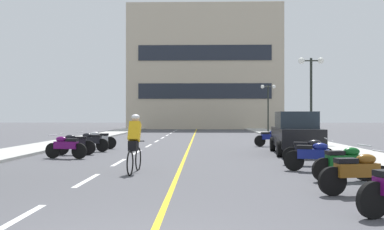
{
  "coord_description": "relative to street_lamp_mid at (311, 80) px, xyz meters",
  "views": [
    {
      "loc": [
        0.93,
        -4.38,
        1.65
      ],
      "look_at": [
        0.28,
        21.65,
        1.69
      ],
      "focal_mm": 38.38,
      "sensor_mm": 36.0,
      "label": 1
    }
  ],
  "objects": [
    {
      "name": "street_lamp_mid",
      "position": [
        0.0,
        0.0,
        0.0
      ],
      "size": [
        1.46,
        0.36,
        4.87
      ],
      "color": "black",
      "rests_on": "curb_right"
    },
    {
      "name": "lane_dash_0",
      "position": [
        -9.19,
        -17.32,
        -3.7
      ],
      "size": [
        0.14,
        2.2,
        0.01
      ],
      "primitive_type": "cube",
      "color": "silver",
      "rests_on": "ground"
    },
    {
      "name": "lane_dash_4",
      "position": [
        -9.19,
        -1.32,
        -3.7
      ],
      "size": [
        0.14,
        2.2,
        0.01
      ],
      "primitive_type": "cube",
      "color": "silver",
      "rests_on": "ground"
    },
    {
      "name": "lane_dash_6",
      "position": [
        -9.19,
        6.68,
        -3.7
      ],
      "size": [
        0.14,
        2.2,
        0.01
      ],
      "primitive_type": "cube",
      "color": "silver",
      "rests_on": "ground"
    },
    {
      "name": "motorcycle_4",
      "position": [
        -2.72,
        -10.04,
        -3.23
      ],
      "size": [
        1.69,
        0.61,
        0.92
      ],
      "color": "black",
      "rests_on": "ground"
    },
    {
      "name": "parked_car_near",
      "position": [
        -2.21,
        -5.92,
        -2.79
      ],
      "size": [
        2.15,
        4.31,
        1.82
      ],
      "color": "black",
      "rests_on": "ground"
    },
    {
      "name": "motorcycle_7",
      "position": [
        -11.36,
        -5.05,
        -3.23
      ],
      "size": [
        1.69,
        0.61,
        0.92
      ],
      "color": "black",
      "rests_on": "ground"
    },
    {
      "name": "lane_dash_9",
      "position": [
        -9.19,
        18.68,
        -3.7
      ],
      "size": [
        0.14,
        2.2,
        0.01
      ],
      "primitive_type": "cube",
      "color": "silver",
      "rests_on": "ground"
    },
    {
      "name": "motorcycle_9",
      "position": [
        -2.63,
        -1.68,
        -3.23
      ],
      "size": [
        1.69,
        0.62,
        0.92
      ],
      "color": "black",
      "rests_on": "ground"
    },
    {
      "name": "motorcycle_3",
      "position": [
        -2.97,
        -11.52,
        -3.23
      ],
      "size": [
        1.67,
        0.71,
        0.92
      ],
      "color": "black",
      "rests_on": "ground"
    },
    {
      "name": "office_building",
      "position": [
        -5.96,
        29.91,
        3.98
      ],
      "size": [
        19.1,
        8.58,
        15.38
      ],
      "color": "#BCAD93",
      "rests_on": "ground"
    },
    {
      "name": "street_lamp_far",
      "position": [
        0.19,
        16.56,
        -0.21
      ],
      "size": [
        1.46,
        0.36,
        4.54
      ],
      "color": "black",
      "rests_on": "curb_right"
    },
    {
      "name": "motorcycle_8",
      "position": [
        -11.36,
        -3.62,
        -3.23
      ],
      "size": [
        1.69,
        0.63,
        0.92
      ],
      "color": "black",
      "rests_on": "ground"
    },
    {
      "name": "lane_dash_1",
      "position": [
        -9.19,
        -13.32,
        -3.7
      ],
      "size": [
        0.14,
        2.2,
        0.01
      ],
      "primitive_type": "cube",
      "color": "silver",
      "rests_on": "ground"
    },
    {
      "name": "lane_dash_7",
      "position": [
        -9.19,
        10.68,
        -3.7
      ],
      "size": [
        0.14,
        2.2,
        0.01
      ],
      "primitive_type": "cube",
      "color": "silver",
      "rests_on": "ground"
    },
    {
      "name": "centre_line_yellow",
      "position": [
        -6.94,
        4.68,
        -3.7
      ],
      "size": [
        0.12,
        66.0,
        0.01
      ],
      "primitive_type": "cube",
      "color": "gold",
      "rests_on": "ground"
    },
    {
      "name": "ground_plane",
      "position": [
        -7.19,
        1.68,
        -3.71
      ],
      "size": [
        140.0,
        140.0,
        0.0
      ],
      "primitive_type": "plane",
      "color": "#47474C"
    },
    {
      "name": "curb_right",
      "position": [
        0.01,
        4.68,
        -3.65
      ],
      "size": [
        2.4,
        72.0,
        0.12
      ],
      "primitive_type": "cube",
      "color": "#A8A8A3",
      "rests_on": "ground"
    },
    {
      "name": "motorcycle_2",
      "position": [
        -2.68,
        -13.3,
        -3.23
      ],
      "size": [
        1.69,
        0.62,
        0.92
      ],
      "color": "black",
      "rests_on": "ground"
    },
    {
      "name": "lane_dash_5",
      "position": [
        -9.19,
        2.68,
        -3.7
      ],
      "size": [
        0.14,
        2.2,
        0.01
      ],
      "primitive_type": "cube",
      "color": "silver",
      "rests_on": "ground"
    },
    {
      "name": "lane_dash_3",
      "position": [
        -9.19,
        -5.32,
        -3.7
      ],
      "size": [
        0.14,
        2.2,
        0.01
      ],
      "primitive_type": "cube",
      "color": "silver",
      "rests_on": "ground"
    },
    {
      "name": "curb_left",
      "position": [
        -14.39,
        4.68,
        -3.65
      ],
      "size": [
        2.4,
        72.0,
        0.12
      ],
      "primitive_type": "cube",
      "color": "#A8A8A3",
      "rests_on": "ground"
    },
    {
      "name": "lane_dash_8",
      "position": [
        -9.19,
        14.68,
        -3.7
      ],
      "size": [
        0.14,
        2.2,
        0.01
      ],
      "primitive_type": "cube",
      "color": "silver",
      "rests_on": "ground"
    },
    {
      "name": "motorcycle_5",
      "position": [
        -11.49,
        -8.11,
        -3.23
      ],
      "size": [
        1.69,
        0.61,
        0.92
      ],
      "color": "black",
      "rests_on": "ground"
    },
    {
      "name": "motorcycle_1",
      "position": [
        -3.02,
        -15.09,
        -3.23
      ],
      "size": [
        1.69,
        0.61,
        0.92
      ],
      "color": "black",
      "rests_on": "ground"
    },
    {
      "name": "lane_dash_11",
      "position": [
        -9.19,
        26.68,
        -3.7
      ],
      "size": [
        0.14,
        2.2,
        0.01
      ],
      "primitive_type": "cube",
      "color": "silver",
      "rests_on": "ground"
    },
    {
      "name": "motorcycle_6",
      "position": [
        -11.59,
        -6.67,
        -3.23
      ],
      "size": [
        1.7,
        0.6,
        0.92
      ],
      "color": "black",
      "rests_on": "ground"
    },
    {
      "name": "cyclist_rider",
      "position": [
        -8.22,
        -11.9,
        -2.82
      ],
      "size": [
        0.42,
        1.77,
        1.71
      ],
      "color": "black",
      "rests_on": "ground"
    },
    {
      "name": "lane_dash_10",
      "position": [
        -9.19,
        22.68,
        -3.7
      ],
      "size": [
        0.14,
        2.2,
        0.01
      ],
      "primitive_type": "cube",
      "color": "silver",
      "rests_on": "ground"
    },
    {
      "name": "lane_dash_2",
      "position": [
        -9.19,
        -9.32,
        -3.7
      ],
      "size": [
        0.14,
        2.2,
        0.01
      ],
      "primitive_type": "cube",
      "color": "silver",
      "rests_on": "ground"
    }
  ]
}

